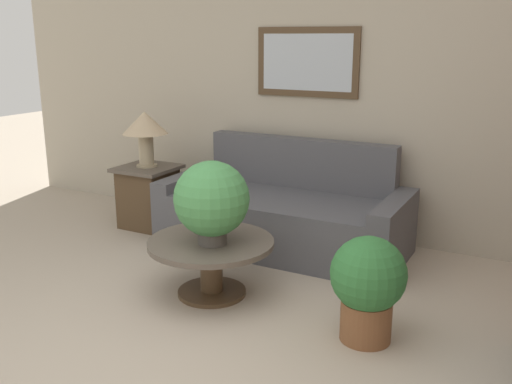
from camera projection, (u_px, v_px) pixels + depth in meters
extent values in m
cube|color=#B2A893|center=(335.00, 98.00, 5.23)|extent=(7.61, 0.06, 2.60)
cube|color=#4C3823|center=(307.00, 62.00, 5.23)|extent=(1.00, 0.03, 0.63)
cube|color=#B2BCC6|center=(307.00, 62.00, 5.22)|extent=(0.88, 0.01, 0.51)
cube|color=#4C4C51|center=(282.00, 222.00, 5.09)|extent=(1.82, 0.95, 0.48)
cube|color=#4C4C51|center=(301.00, 163.00, 5.30)|extent=(1.82, 0.16, 0.46)
cube|color=#4C4C51|center=(189.00, 202.00, 5.53)|extent=(0.18, 0.95, 0.58)
cube|color=#4C4C51|center=(393.00, 235.00, 4.62)|extent=(0.18, 0.95, 0.58)
cylinder|color=#4C3823|center=(212.00, 292.00, 4.21)|extent=(0.50, 0.50, 0.03)
cylinder|color=#4C3823|center=(211.00, 268.00, 4.16)|extent=(0.16, 0.16, 0.35)
cylinder|color=brown|center=(211.00, 243.00, 4.11)|extent=(0.92, 0.92, 0.04)
cube|color=#4C3823|center=(149.00, 198.00, 5.67)|extent=(0.46, 0.46, 0.58)
cube|color=brown|center=(147.00, 168.00, 5.59)|extent=(0.54, 0.54, 0.03)
cylinder|color=tan|center=(147.00, 165.00, 5.58)|extent=(0.20, 0.20, 0.02)
cylinder|color=tan|center=(146.00, 149.00, 5.54)|extent=(0.15, 0.15, 0.30)
cone|color=tan|center=(145.00, 123.00, 5.47)|extent=(0.44, 0.44, 0.22)
cylinder|color=#4C4742|center=(212.00, 235.00, 4.03)|extent=(0.20, 0.20, 0.13)
sphere|color=#428447|center=(212.00, 199.00, 3.96)|extent=(0.53, 0.53, 0.53)
cylinder|color=brown|center=(366.00, 320.00, 3.55)|extent=(0.32, 0.32, 0.26)
sphere|color=#2D6B33|center=(368.00, 274.00, 3.47)|extent=(0.47, 0.47, 0.47)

